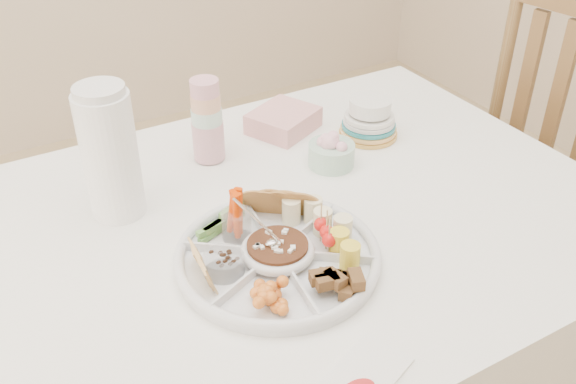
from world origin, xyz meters
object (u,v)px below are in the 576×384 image
chair (502,191)px  party_tray (278,254)px  dining_table (265,351)px  plate_stack (369,119)px  thermos (110,151)px

chair → party_tray: 0.89m
dining_table → plate_stack: size_ratio=10.33×
party_tray → thermos: size_ratio=1.31×
party_tray → thermos: thermos is taller
party_tray → plate_stack: 0.54m
plate_stack → dining_table: bearing=-154.6°
thermos → chair: bearing=-6.8°
plate_stack → thermos: bearing=-179.5°
dining_table → plate_stack: (0.41, 0.19, 0.43)m
party_tray → chair: bearing=12.8°
party_tray → dining_table: bearing=75.3°
thermos → plate_stack: bearing=0.5°
chair → plate_stack: (-0.39, 0.13, 0.27)m
dining_table → thermos: thermos is taller
thermos → plate_stack: thermos is taller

